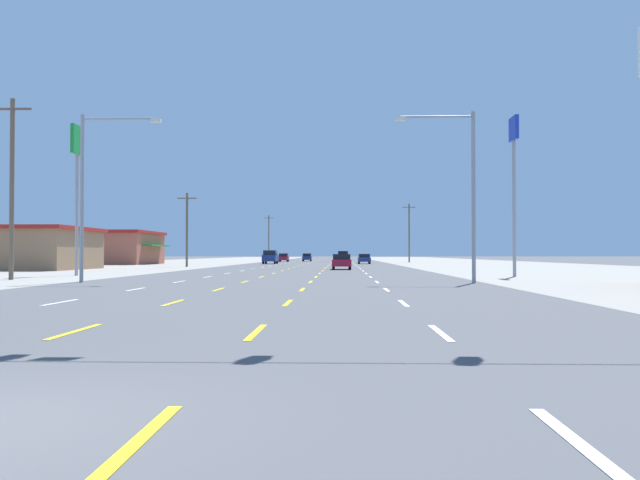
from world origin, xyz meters
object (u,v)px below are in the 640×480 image
at_px(hatchback_far_left_midfar, 284,258).
at_px(suv_inner_right_far, 343,256).
at_px(sedan_far_right_mid, 364,259).
at_px(streetlight_left_row_0, 91,184).
at_px(streetlight_right_row_0, 465,183).
at_px(pole_sign_right_row_1, 514,161).
at_px(hatchback_inner_left_farther, 307,257).
at_px(sedan_inner_right_nearest, 342,262).
at_px(suv_far_left_near, 270,257).
at_px(pole_sign_left_row_1, 77,164).

height_order(hatchback_far_left_midfar, suv_inner_right_far, suv_inner_right_far).
height_order(sedan_far_right_mid, streetlight_left_row_0, streetlight_left_row_0).
bearing_deg(streetlight_right_row_0, pole_sign_right_row_1, 62.51).
bearing_deg(suv_inner_right_far, hatchback_inner_left_farther, 146.12).
distance_m(sedan_inner_right_nearest, hatchback_inner_left_farther, 66.56).
distance_m(sedan_far_right_mid, streetlight_right_row_0, 64.41).
bearing_deg(hatchback_inner_left_farther, sedan_far_right_mid, -72.00).
distance_m(sedan_inner_right_nearest, streetlight_left_row_0, 31.98).
height_order(sedan_inner_right_nearest, streetlight_left_row_0, streetlight_left_row_0).
xyz_separation_m(suv_far_left_near, pole_sign_left_row_1, (-7.68, -52.81, 6.66)).
bearing_deg(streetlight_left_row_0, pole_sign_left_row_1, 115.20).
relative_size(streetlight_left_row_0, streetlight_right_row_0, 1.00).
bearing_deg(sedan_inner_right_nearest, streetlight_right_row_0, -77.68).
distance_m(hatchback_inner_left_farther, streetlight_left_row_0, 95.38).
height_order(hatchback_inner_left_farther, streetlight_right_row_0, streetlight_right_row_0).
height_order(hatchback_inner_left_farther, pole_sign_right_row_1, pole_sign_right_row_1).
bearing_deg(sedan_far_right_mid, pole_sign_right_row_1, -81.76).
relative_size(hatchback_far_left_midfar, pole_sign_left_row_1, 0.38).
bearing_deg(pole_sign_left_row_1, suv_far_left_near, 81.73).
bearing_deg(suv_inner_right_far, sedan_far_right_mid, -83.34).
bearing_deg(hatchback_far_left_midfar, pole_sign_right_row_1, -74.46).
bearing_deg(hatchback_far_left_midfar, sedan_far_right_mid, -59.86).
bearing_deg(sedan_far_right_mid, streetlight_left_row_0, -104.36).
relative_size(sedan_inner_right_nearest, streetlight_right_row_0, 0.51).
distance_m(sedan_inner_right_nearest, suv_far_left_near, 36.31).
xyz_separation_m(pole_sign_left_row_1, streetlight_right_row_0, (24.47, -10.79, -2.54)).
relative_size(sedan_far_right_mid, hatchback_far_left_midfar, 1.15).
height_order(sedan_inner_right_nearest, suv_inner_right_far, suv_inner_right_far).
distance_m(suv_far_left_near, sedan_far_right_mid, 13.85).
xyz_separation_m(sedan_inner_right_nearest, streetlight_right_row_0, (6.30, -28.84, 4.39)).
distance_m(pole_sign_right_row_1, streetlight_left_row_0, 26.26).
bearing_deg(sedan_inner_right_nearest, streetlight_left_row_0, -114.42).
relative_size(pole_sign_right_row_1, streetlight_right_row_0, 1.19).
bearing_deg(pole_sign_left_row_1, pole_sign_right_row_1, -2.46).
xyz_separation_m(pole_sign_left_row_1, streetlight_left_row_0, (5.08, -10.79, -2.53)).
bearing_deg(pole_sign_right_row_1, sedan_inner_right_nearest, 120.24).
bearing_deg(pole_sign_left_row_1, sedan_inner_right_nearest, 44.80).
bearing_deg(hatchback_inner_left_farther, suv_far_left_near, -96.91).
bearing_deg(pole_sign_right_row_1, pole_sign_left_row_1, 177.54).
distance_m(suv_inner_right_far, streetlight_left_row_0, 91.46).
bearing_deg(pole_sign_right_row_1, streetlight_left_row_0, -158.62).
xyz_separation_m(suv_far_left_near, pole_sign_right_row_1, (21.75, -54.07, 6.55)).
xyz_separation_m(sedan_inner_right_nearest, sedan_far_right_mid, (3.34, 35.36, 0.00)).
bearing_deg(suv_far_left_near, pole_sign_right_row_1, -68.09).
bearing_deg(suv_inner_right_far, pole_sign_right_row_1, -82.27).
distance_m(streetlight_left_row_0, streetlight_right_row_0, 19.39).
relative_size(suv_inner_right_far, streetlight_right_row_0, 0.56).
distance_m(hatchback_far_left_midfar, pole_sign_left_row_1, 78.17).
height_order(suv_far_left_near, suv_inner_right_far, same).
bearing_deg(suv_far_left_near, sedan_inner_right_nearest, -73.20).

